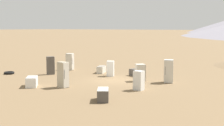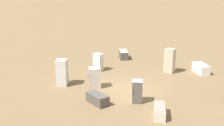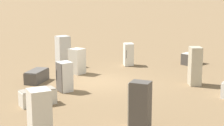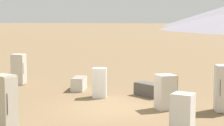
% 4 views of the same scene
% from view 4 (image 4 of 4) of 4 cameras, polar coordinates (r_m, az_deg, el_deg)
% --- Properties ---
extents(ground_plane, '(1000.00, 1000.00, 0.00)m').
position_cam_4_polar(ground_plane, '(15.86, -0.24, -6.92)').
color(ground_plane, brown).
extents(discarded_fridge_2, '(1.62, 1.11, 0.68)m').
position_cam_4_polar(discarded_fridge_2, '(20.05, -5.04, -3.13)').
color(discarded_fridge_2, beige).
rests_on(discarded_fridge_2, ground_plane).
extents(discarded_fridge_4, '(0.60, 0.70, 1.41)m').
position_cam_4_polar(discarded_fridge_4, '(12.09, 10.68, -7.85)').
color(discarded_fridge_4, white).
rests_on(discarded_fridge_4, ground_plane).
extents(discarded_fridge_6, '(1.31, 1.73, 0.63)m').
position_cam_4_polar(discarded_fridge_6, '(18.41, 5.79, -4.08)').
color(discarded_fridge_6, '#4C4742').
rests_on(discarded_fridge_6, ground_plane).
extents(discarded_fridge_7, '(0.81, 0.82, 1.42)m').
position_cam_4_polar(discarded_fridge_7, '(17.99, -1.90, -3.01)').
color(discarded_fridge_7, white).
rests_on(discarded_fridge_7, ground_plane).
extents(discarded_fridge_8, '(1.05, 1.05, 1.45)m').
position_cam_4_polar(discarded_fridge_8, '(15.75, 8.20, -4.39)').
color(discarded_fridge_8, beige).
rests_on(discarded_fridge_8, ground_plane).
extents(discarded_fridge_9, '(0.81, 0.86, 1.77)m').
position_cam_4_polar(discarded_fridge_9, '(22.21, -14.02, -0.95)').
color(discarded_fridge_9, beige).
rests_on(discarded_fridge_9, ground_plane).
extents(discarded_fridge_10, '(0.65, 0.83, 1.94)m').
position_cam_4_polar(discarded_fridge_10, '(12.66, -16.10, -6.10)').
color(discarded_fridge_10, '#B2A88E').
rests_on(discarded_fridge_10, ground_plane).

